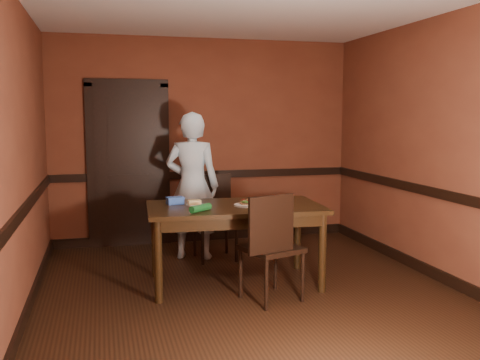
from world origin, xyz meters
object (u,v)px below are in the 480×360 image
sandwich_plate (246,204)px  person (192,186)px  cheese_saucer (194,203)px  chair_far (215,218)px  sauce_jar (269,202)px  chair_near (271,246)px  food_tub (175,201)px  dining_table (235,245)px

sandwich_plate → person: bearing=106.4°
cheese_saucer → chair_far: bearing=65.8°
sauce_jar → sandwich_plate: bearing=150.8°
chair_far → person: size_ratio=0.57×
sandwich_plate → sauce_jar: bearing=-29.2°
sauce_jar → chair_near: bearing=-103.7°
cheese_saucer → food_tub: bearing=146.1°
chair_far → sandwich_plate: size_ratio=4.07×
chair_near → cheese_saucer: 0.93m
sauce_jar → cheese_saucer: size_ratio=0.58×
chair_near → person: (-0.45, 1.63, 0.36)m
chair_near → sauce_jar: chair_near is taller
cheese_saucer → food_tub: size_ratio=0.88×
chair_near → sandwich_plate: size_ratio=4.15×
chair_near → person: person is taller
dining_table → sandwich_plate: 0.44m
dining_table → chair_near: 0.58m
chair_far → chair_near: size_ratio=0.98×
dining_table → cheese_saucer: cheese_saucer is taller
dining_table → cheese_saucer: (-0.39, 0.10, 0.42)m
sandwich_plate → cheese_saucer: bearing=161.7°
chair_far → chair_near: 1.52m
chair_near → dining_table: bearing=-87.1°
chair_far → cheese_saucer: chair_far is taller
chair_far → person: 0.46m
chair_far → food_tub: chair_far is taller
sandwich_plate → sauce_jar: 0.23m
dining_table → chair_far: 0.98m
person → sauce_jar: 1.38m
food_tub → person: bearing=60.6°
chair_far → sauce_jar: (0.30, -1.15, 0.36)m
chair_near → person: 1.73m
dining_table → person: bearing=106.0°
person → dining_table: bearing=121.9°
food_tub → dining_table: bearing=-30.4°
person → sandwich_plate: (0.34, -1.16, -0.04)m
person → sauce_jar: person is taller
chair_near → cheese_saucer: bearing=-65.3°
cheese_saucer → food_tub: food_tub is taller
dining_table → chair_far: bearing=93.4°
cheese_saucer → sandwich_plate: bearing=-18.3°
cheese_saucer → person: bearing=81.6°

